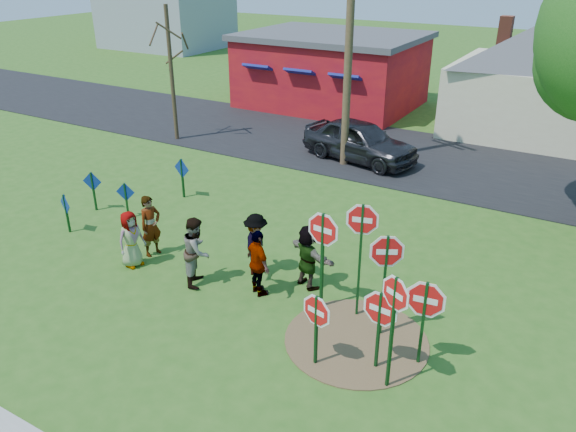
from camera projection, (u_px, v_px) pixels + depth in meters
name	position (u px, v px, depth m)	size (l,w,h in m)	color
ground	(220.00, 269.00, 15.32)	(120.00, 120.00, 0.00)	#2D5C1A
road	(378.00, 151.00, 24.30)	(120.00, 7.50, 0.04)	black
dirt_patch	(356.00, 340.00, 12.48)	(3.20, 3.20, 0.03)	brown
red_building	(332.00, 69.00, 31.06)	(9.40, 7.69, 3.90)	maroon
cream_house	(549.00, 71.00, 25.65)	(9.40, 9.40, 6.50)	beige
distant_building	(165.00, 0.00, 49.83)	(10.00, 8.00, 8.00)	#8C939E
stop_sign_a	(316.00, 316.00, 11.28)	(0.94, 0.24, 1.80)	#103C18
stop_sign_b	(362.00, 232.00, 12.45)	(0.97, 0.29, 3.01)	#103C18
stop_sign_c	(394.00, 308.00, 10.38)	(0.85, 0.44, 2.65)	#103C18
stop_sign_d	(386.00, 261.00, 11.91)	(0.91, 0.49, 2.63)	#103C18
stop_sign_e	(380.00, 315.00, 11.14)	(1.03, 0.12, 1.96)	#103C18
stop_sign_f	(425.00, 305.00, 11.20)	(1.10, 0.14, 2.12)	#103C18
stop_sign_g	(323.00, 239.00, 12.89)	(1.10, 0.12, 2.66)	#103C18
blue_diamond_a	(66.00, 209.00, 17.02)	(0.63, 0.22, 1.26)	#103C18
blue_diamond_b	(93.00, 187.00, 18.47)	(0.65, 0.21, 1.36)	#103C18
blue_diamond_c	(126.00, 196.00, 17.98)	(0.60, 0.23, 1.22)	#103C18
blue_diamond_d	(182.00, 174.00, 19.45)	(0.71, 0.12, 1.43)	#103C18
person_a	(131.00, 239.00, 15.17)	(0.79, 0.51, 1.61)	#484997
person_b	(151.00, 226.00, 15.71)	(0.65, 0.43, 1.79)	#237C70
person_c	(197.00, 251.00, 14.32)	(0.90, 0.70, 1.86)	brown
person_d	(256.00, 245.00, 14.77)	(1.12, 0.64, 1.73)	#2D2E32
person_e	(258.00, 263.00, 13.83)	(1.04, 0.43, 1.77)	#4D2E5B
person_f	(308.00, 256.00, 14.18)	(1.61, 0.51, 1.73)	#194E2B
suv	(360.00, 141.00, 22.89)	(1.97, 4.89, 1.67)	#333237
utility_pole	(350.00, 32.00, 20.67)	(2.26, 1.07, 9.84)	#4C3823
bare_tree_west	(170.00, 55.00, 24.32)	(1.80, 1.80, 5.88)	#382819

